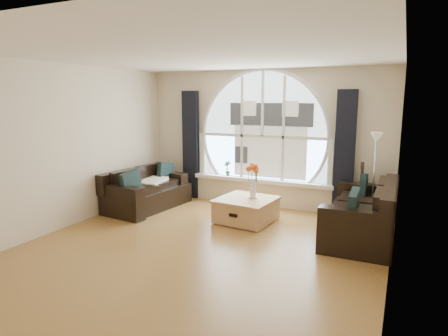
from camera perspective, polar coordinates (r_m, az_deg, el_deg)
ground at (r=5.63m, az=-3.97°, el=-12.06°), size 5.00×5.50×0.01m
ceiling at (r=5.25m, az=-4.34°, el=16.38°), size 5.00×5.50×0.01m
wall_back at (r=7.77m, az=5.81°, el=4.36°), size 5.00×0.01×2.70m
wall_front at (r=3.22m, az=-28.86°, el=-5.13°), size 5.00×0.01×2.70m
wall_left at (r=6.84m, az=-22.77°, el=2.83°), size 0.01×5.50×2.70m
wall_right at (r=4.62m, az=24.07°, el=-0.44°), size 0.01×5.50×2.70m
attic_slope at (r=4.57m, az=21.15°, el=12.27°), size 0.92×5.50×0.72m
arched_window at (r=7.72m, az=5.77°, el=6.37°), size 2.60×0.06×2.15m
window_sill at (r=7.81m, az=5.45°, el=-1.85°), size 2.90×0.22×0.08m
window_frame at (r=7.69m, az=5.69°, el=6.36°), size 2.76×0.08×2.15m
neighbor_house at (r=7.67m, az=6.78°, el=5.39°), size 1.70×0.02×1.50m
curtain_left at (r=8.35m, az=-4.93°, el=3.39°), size 0.35×0.12×2.30m
curtain_right at (r=7.31m, az=17.38°, el=2.00°), size 0.35×0.12×2.30m
sofa_left at (r=7.75m, az=-11.21°, el=-2.92°), size 1.05×1.82×0.77m
sofa_right at (r=6.37m, az=19.65°, el=-6.20°), size 0.98×1.96×0.87m
coffee_chest at (r=6.81m, az=3.31°, el=-6.05°), size 1.03×1.03×0.46m
throw_blanket at (r=7.85m, az=-10.89°, el=-2.00°), size 0.60×0.60×0.10m
vase_flowers at (r=6.71m, az=4.32°, el=-1.22°), size 0.24×0.24×0.70m
floor_lamp at (r=6.85m, az=21.23°, el=-1.73°), size 0.24×0.24×1.60m
guitar at (r=7.25m, az=19.63°, el=-3.19°), size 0.39×0.29×1.06m
potted_plant at (r=8.04m, az=0.52°, el=-0.02°), size 0.19×0.15×0.31m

